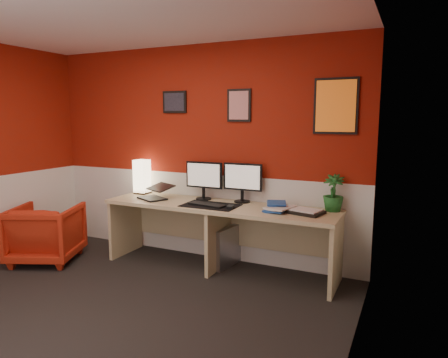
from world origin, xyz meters
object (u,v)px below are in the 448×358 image
Objects in this scene: zen_tray at (305,212)px; pc_tower at (223,246)px; monitor_left at (203,175)px; potted_plant at (333,193)px; laptop at (152,190)px; armchair at (46,233)px; monitor_right at (242,177)px; desk at (219,237)px; shoji_lamp at (142,178)px.

pc_tower is (-0.95, 0.14, -0.52)m from zen_tray.
monitor_left reaches higher than potted_plant.
zen_tray is 0.94× the size of potted_plant.
laptop is 0.62m from monitor_left.
pc_tower is 0.62× the size of armchair.
monitor_left is (0.55, 0.24, 0.18)m from laptop.
armchair is (-2.12, -0.85, -0.69)m from monitor_right.
monitor_left is at bearing 171.35° from zen_tray.
desk is 1.30m from shoji_lamp.
shoji_lamp is 1.21× the size of laptop.
armchair reaches higher than pc_tower.
shoji_lamp is at bearing -175.16° from pc_tower.
pc_tower is (1.15, -0.06, -0.70)m from shoji_lamp.
laptop is at bearing -164.18° from monitor_right.
monitor_right is 1.29× the size of pc_tower.
zen_tray is (1.78, 0.05, -0.09)m from laptop.
monitor_left is 1.56× the size of potted_plant.
monitor_right is 2.38m from armchair.
laptop reaches higher than zen_tray.
monitor_left is (-0.28, 0.18, 0.66)m from desk.
armchair is at bearing -164.96° from potted_plant.
armchair is (-0.79, -0.81, -0.60)m from shoji_lamp.
pc_tower is at bearing -10.46° from monitor_left.
monitor_right is 1.00m from potted_plant.
potted_plant reaches higher than armchair.
shoji_lamp reaches higher than pc_tower.
laptop reaches higher than desk.
laptop reaches higher than pc_tower.
monitor_right is (0.18, 0.23, 0.66)m from desk.
zen_tray is at bearing -8.65° from monitor_left.
laptop is at bearing -37.68° from shoji_lamp.
pc_tower is at bearing -175.63° from potted_plant.
monitor_right is 0.85m from zen_tray.
potted_plant is 0.83× the size of pc_tower.
zen_tray is (2.10, -0.20, -0.18)m from shoji_lamp.
pc_tower is at bearing -3.04° from shoji_lamp.
armchair is (-1.94, -0.61, -0.03)m from desk.
shoji_lamp reaches higher than laptop.
shoji_lamp is 0.69× the size of monitor_right.
monitor_right reaches higher than laptop.
armchair is (-1.66, -0.80, -0.69)m from monitor_left.
laptop is (-0.83, -0.05, 0.47)m from desk.
monitor_left and monitor_right have the same top height.
monitor_left is at bearing -178.46° from potted_plant.
monitor_right is (1.33, 0.04, 0.09)m from shoji_lamp.
shoji_lamp is 1.07× the size of potted_plant.
monitor_right is at bearing 1.64° from shoji_lamp.
armchair is (-1.11, -0.56, -0.51)m from laptop.
monitor_right is at bearing 5.91° from monitor_left.
monitor_right is at bearing 178.39° from armchair.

